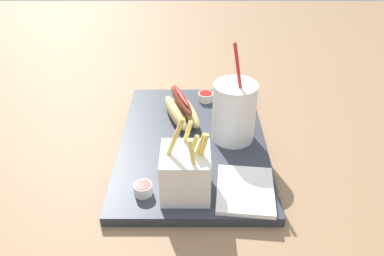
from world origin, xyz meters
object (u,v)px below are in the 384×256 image
napkin_stack (245,190)px  fries_basket (185,172)px  hot_dog_1 (181,109)px  ketchup_cup_1 (142,189)px  soda_cup (233,112)px  ketchup_cup_2 (205,96)px

napkin_stack → fries_basket: bearing=-91.4°
hot_dog_1 → napkin_stack: (0.26, 0.12, -0.02)m
fries_basket → napkin_stack: (0.00, 0.11, -0.04)m
hot_dog_1 → ketchup_cup_1: hot_dog_1 is taller
fries_basket → soda_cup: bearing=149.9°
fries_basket → ketchup_cup_2: size_ratio=4.16×
soda_cup → hot_dog_1: size_ratio=1.34×
ketchup_cup_2 → hot_dog_1: bearing=-34.4°
soda_cup → napkin_stack: soda_cup is taller
ketchup_cup_2 → napkin_stack: bearing=10.4°
hot_dog_1 → ketchup_cup_2: bearing=145.6°
fries_basket → napkin_stack: size_ratio=1.26×
soda_cup → fries_basket: soda_cup is taller
ketchup_cup_2 → napkin_stack: 0.35m
ketchup_cup_2 → fries_basket: bearing=-7.7°
fries_basket → napkin_stack: bearing=88.6°
hot_dog_1 → ketchup_cup_2: size_ratio=4.25×
napkin_stack → ketchup_cup_2: bearing=-169.6°
fries_basket → ketchup_cup_2: (-0.34, 0.05, -0.03)m
soda_cup → fries_basket: (0.17, -0.10, -0.02)m
ketchup_cup_1 → ketchup_cup_2: bearing=160.5°
fries_basket → ketchup_cup_2: fries_basket is taller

